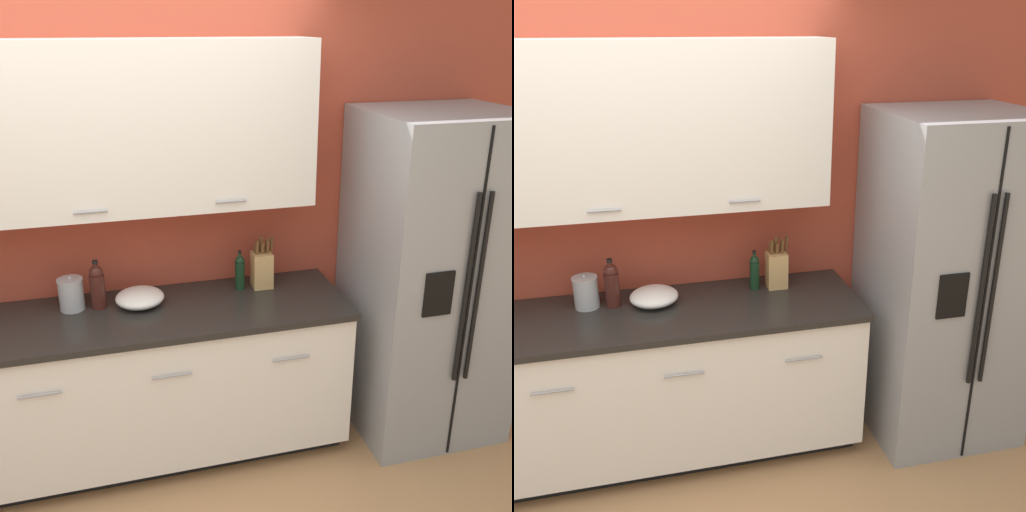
% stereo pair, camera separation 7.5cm
% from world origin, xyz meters
% --- Properties ---
extents(wall_back, '(10.00, 0.39, 2.60)m').
position_xyz_m(wall_back, '(-0.01, 1.16, 1.47)').
color(wall_back, '#AD422D').
rests_on(wall_back, ground_plane).
extents(counter_unit, '(2.61, 0.64, 0.91)m').
position_xyz_m(counter_unit, '(-0.03, 0.87, 0.46)').
color(counter_unit, black).
rests_on(counter_unit, ground_plane).
extents(refrigerator, '(0.82, 0.81, 1.90)m').
position_xyz_m(refrigerator, '(1.81, 0.79, 0.95)').
color(refrigerator, gray).
rests_on(refrigerator, ground_plane).
extents(knife_block, '(0.13, 0.11, 0.30)m').
position_xyz_m(knife_block, '(0.87, 1.02, 1.02)').
color(knife_block, tan).
rests_on(knife_block, counter_unit).
extents(wine_bottle, '(0.08, 0.08, 0.27)m').
position_xyz_m(wine_bottle, '(-0.03, 0.98, 1.03)').
color(wine_bottle, '#3D1914').
rests_on(wine_bottle, counter_unit).
extents(oil_bottle, '(0.06, 0.06, 0.23)m').
position_xyz_m(oil_bottle, '(0.75, 1.02, 1.01)').
color(oil_bottle, black).
rests_on(oil_bottle, counter_unit).
extents(steel_canister, '(0.13, 0.13, 0.19)m').
position_xyz_m(steel_canister, '(-0.17, 1.00, 0.99)').
color(steel_canister, '#A3A3A5').
rests_on(steel_canister, counter_unit).
extents(mixing_bowl, '(0.26, 0.26, 0.09)m').
position_xyz_m(mixing_bowl, '(0.18, 0.95, 0.95)').
color(mixing_bowl, white).
rests_on(mixing_bowl, counter_unit).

